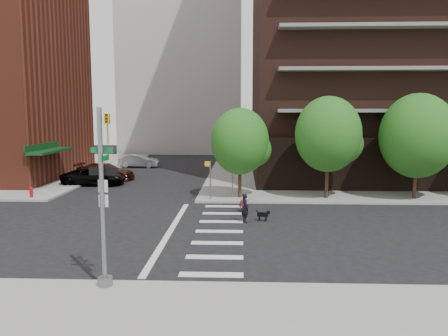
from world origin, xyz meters
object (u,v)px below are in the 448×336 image
(parked_car_maroon, at_px, (106,171))
(fire_hydrant, at_px, (31,192))
(traffic_signal, at_px, (104,212))
(parked_car_black, at_px, (94,177))
(dog_walker, at_px, (245,208))
(parked_car_silver, at_px, (139,161))
(scooter, at_px, (244,205))

(parked_car_maroon, bearing_deg, fire_hydrant, 169.11)
(traffic_signal, height_order, fire_hydrant, traffic_signal)
(parked_car_black, distance_m, dog_walker, 17.40)
(dog_walker, bearing_deg, parked_car_maroon, 19.72)
(traffic_signal, xyz_separation_m, fire_hydrant, (-10.03, 15.29, -2.15))
(dog_walker, bearing_deg, parked_car_silver, 5.66)
(parked_car_silver, bearing_deg, dog_walker, -152.39)
(fire_hydrant, distance_m, parked_car_black, 6.64)
(traffic_signal, distance_m, parked_car_maroon, 25.70)
(parked_car_silver, relative_size, dog_walker, 2.73)
(dog_walker, bearing_deg, parked_car_black, 26.11)
(fire_hydrant, bearing_deg, scooter, -13.82)
(parked_car_silver, height_order, scooter, parked_car_silver)
(fire_hydrant, xyz_separation_m, parked_car_maroon, (2.38, 9.17, 0.20))
(parked_car_black, height_order, parked_car_maroon, parked_car_maroon)
(scooter, bearing_deg, fire_hydrant, 152.09)
(traffic_signal, height_order, parked_car_black, traffic_signal)
(parked_car_black, xyz_separation_m, parked_car_silver, (0.93, 12.15, 0.00))
(fire_hydrant, xyz_separation_m, parked_car_black, (2.30, 6.23, 0.17))
(parked_car_maroon, distance_m, dog_walker, 19.50)
(parked_car_silver, xyz_separation_m, dog_walker, (11.59, -24.23, 0.08))
(fire_hydrant, height_order, parked_car_silver, parked_car_silver)
(scooter, xyz_separation_m, dog_walker, (0.04, -2.22, 0.31))
(parked_car_maroon, xyz_separation_m, parked_car_silver, (0.85, 9.21, -0.03))
(parked_car_maroon, distance_m, scooter, 17.82)
(parked_car_silver, relative_size, scooter, 2.33)
(parked_car_maroon, relative_size, parked_car_silver, 1.19)
(parked_car_black, relative_size, dog_walker, 3.23)
(parked_car_maroon, bearing_deg, parked_car_silver, -1.57)
(parked_car_maroon, height_order, parked_car_silver, parked_car_maroon)
(traffic_signal, height_order, scooter, traffic_signal)
(parked_car_black, relative_size, scooter, 2.76)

